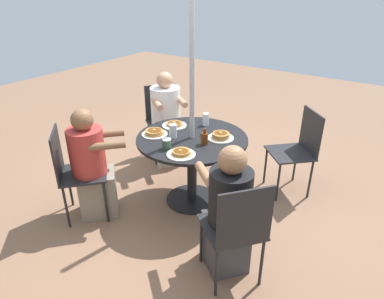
# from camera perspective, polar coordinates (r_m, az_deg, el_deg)

# --- Properties ---
(ground_plane) EXTENTS (12.00, 12.00, 0.00)m
(ground_plane) POSITION_cam_1_polar(r_m,az_deg,el_deg) (3.76, 0.00, -8.30)
(ground_plane) COLOR #8C664C
(patio_table) EXTENTS (1.11, 1.11, 0.75)m
(patio_table) POSITION_cam_1_polar(r_m,az_deg,el_deg) (3.45, 0.00, -0.06)
(patio_table) COLOR black
(patio_table) RESTS_ON ground
(umbrella_pole) EXTENTS (0.05, 0.05, 2.21)m
(umbrella_pole) POSITION_cam_1_polar(r_m,az_deg,el_deg) (3.26, 0.00, 7.80)
(umbrella_pole) COLOR #ADADB2
(umbrella_pole) RESTS_ON ground
(patio_chair_north) EXTENTS (0.61, 0.61, 0.93)m
(patio_chair_north) POSITION_cam_1_polar(r_m,az_deg,el_deg) (3.45, -19.21, -2.98)
(patio_chair_north) COLOR #232326
(patio_chair_north) RESTS_ON ground
(diner_north) EXTENTS (0.57, 0.58, 1.12)m
(diner_north) POSITION_cam_1_polar(r_m,az_deg,el_deg) (3.44, -16.24, -3.04)
(diner_north) COLOR gray
(diner_north) RESTS_ON ground
(patio_chair_east) EXTENTS (0.60, 0.60, 0.93)m
(patio_chair_east) POSITION_cam_1_polar(r_m,az_deg,el_deg) (2.57, 7.48, -12.70)
(patio_chair_east) COLOR #232326
(patio_chair_east) RESTS_ON ground
(diner_east) EXTENTS (0.58, 0.56, 1.12)m
(diner_east) POSITION_cam_1_polar(r_m,az_deg,el_deg) (2.71, 5.97, -10.78)
(diner_east) COLOR #3D3D42
(diner_east) RESTS_ON ground
(patio_chair_south) EXTENTS (0.61, 0.61, 0.93)m
(patio_chair_south) POSITION_cam_1_polar(r_m,az_deg,el_deg) (3.84, 17.32, 0.45)
(patio_chair_south) COLOR #232326
(patio_chair_south) RESTS_ON ground
(patio_chair_west) EXTENTS (0.60, 0.60, 0.93)m
(patio_chair_west) POSITION_cam_1_polar(r_m,az_deg,el_deg) (4.50, -4.83, 5.50)
(patio_chair_west) COLOR #232326
(patio_chair_west) RESTS_ON ground
(diner_west) EXTENTS (0.59, 0.57, 1.16)m
(diner_west) POSITION_cam_1_polar(r_m,az_deg,el_deg) (4.35, -4.23, 4.54)
(diner_west) COLOR beige
(diner_west) RESTS_ON ground
(pancake_plate_a) EXTENTS (0.26, 0.26, 0.05)m
(pancake_plate_a) POSITION_cam_1_polar(r_m,az_deg,el_deg) (3.65, -2.93, 4.15)
(pancake_plate_a) COLOR silver
(pancake_plate_a) RESTS_ON patio_table
(pancake_plate_b) EXTENTS (0.26, 0.26, 0.05)m
(pancake_plate_b) POSITION_cam_1_polar(r_m,az_deg,el_deg) (3.04, -1.81, -0.63)
(pancake_plate_b) COLOR silver
(pancake_plate_b) RESTS_ON patio_table
(pancake_plate_c) EXTENTS (0.26, 0.26, 0.07)m
(pancake_plate_c) POSITION_cam_1_polar(r_m,az_deg,el_deg) (3.36, 4.81, 2.22)
(pancake_plate_c) COLOR silver
(pancake_plate_c) RESTS_ON patio_table
(pancake_plate_d) EXTENTS (0.26, 0.26, 0.06)m
(pancake_plate_d) POSITION_cam_1_polar(r_m,az_deg,el_deg) (3.45, -6.27, 2.78)
(pancake_plate_d) COLOR silver
(pancake_plate_d) RESTS_ON patio_table
(syrup_bottle) EXTENTS (0.09, 0.06, 0.16)m
(syrup_bottle) POSITION_cam_1_polar(r_m,az_deg,el_deg) (3.23, 2.09, 1.90)
(syrup_bottle) COLOR #602D0F
(syrup_bottle) RESTS_ON patio_table
(coffee_cup) EXTENTS (0.09, 0.09, 0.10)m
(coffee_cup) POSITION_cam_1_polar(r_m,az_deg,el_deg) (3.15, -4.23, 0.97)
(coffee_cup) COLOR #33513D
(coffee_cup) RESTS_ON patio_table
(drinking_glass_a) EXTENTS (0.07, 0.07, 0.13)m
(drinking_glass_a) POSITION_cam_1_polar(r_m,az_deg,el_deg) (3.66, 2.32, 5.06)
(drinking_glass_a) COLOR silver
(drinking_glass_a) RESTS_ON patio_table
(drinking_glass_b) EXTENTS (0.08, 0.08, 0.14)m
(drinking_glass_b) POSITION_cam_1_polar(r_m,az_deg,el_deg) (3.37, -3.18, 3.11)
(drinking_glass_b) COLOR silver
(drinking_glass_b) RESTS_ON patio_table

